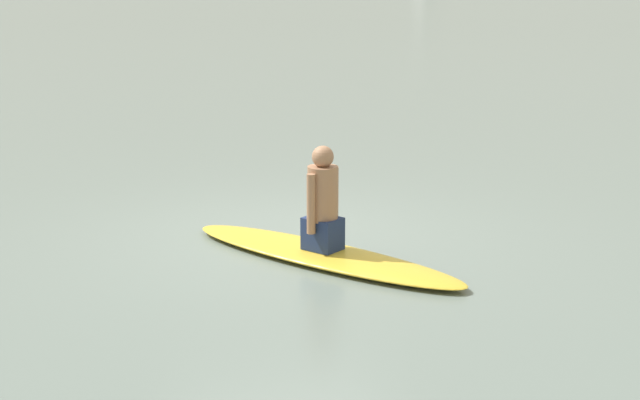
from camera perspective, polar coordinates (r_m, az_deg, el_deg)
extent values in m
plane|color=slate|center=(10.37, -1.72, -2.08)|extent=(400.00, 400.00, 0.00)
ellipsoid|color=gold|center=(9.53, 0.16, -3.20)|extent=(2.15, 3.19, 0.11)
cube|color=navy|center=(9.47, 0.16, -1.97)|extent=(0.40, 0.43, 0.32)
cylinder|color=#9E7051|center=(9.37, 0.16, 0.39)|extent=(0.40, 0.40, 0.53)
sphere|color=#9E7051|center=(9.29, 0.17, 2.55)|extent=(0.21, 0.21, 0.21)
cylinder|color=#9E7051|center=(9.25, -0.52, -0.23)|extent=(0.11, 0.11, 0.58)
cylinder|color=#9E7051|center=(9.52, 0.83, 0.20)|extent=(0.11, 0.11, 0.58)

